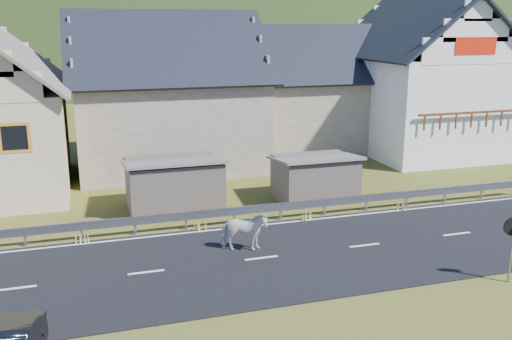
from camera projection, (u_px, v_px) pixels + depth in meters
name	position (u px, v px, depth m)	size (l,w,h in m)	color
ground	(262.00, 259.00, 19.96)	(160.00, 160.00, 0.00)	#464B15
road	(262.00, 259.00, 19.96)	(60.00, 7.00, 0.04)	black
lane_markings	(262.00, 258.00, 19.95)	(60.00, 6.60, 0.01)	silver
guardrail	(234.00, 212.00, 23.23)	(28.10, 0.09, 0.75)	#93969B
shed_left	(174.00, 185.00, 25.13)	(4.30, 3.30, 2.40)	#6D6054
shed_right	(315.00, 178.00, 26.54)	(3.80, 2.90, 2.20)	#6D6054
house_stone_a	(165.00, 84.00, 32.40)	(10.80, 9.80, 8.90)	tan
house_stone_b	(314.00, 82.00, 37.18)	(9.80, 8.80, 8.10)	tan
house_white	(421.00, 71.00, 35.90)	(8.80, 10.80, 9.70)	white
mountain	(115.00, 108.00, 192.98)	(440.00, 280.00, 260.00)	black
horse	(244.00, 231.00, 20.46)	(1.73, 0.79, 1.46)	silver
traffic_mirror	(512.00, 235.00, 17.87)	(0.59, 0.21, 2.15)	#93969B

